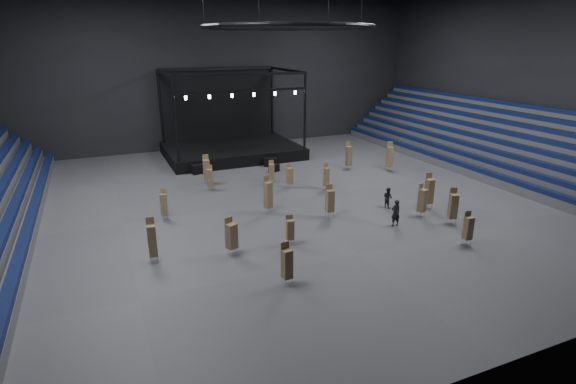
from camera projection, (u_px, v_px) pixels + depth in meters
name	position (u px, v px, depth m)	size (l,w,h in m)	color
floor	(288.00, 200.00, 35.89)	(50.00, 50.00, 0.00)	#444346
wall_back	(215.00, 69.00, 51.24)	(50.00, 0.20, 18.00)	black
wall_front	(541.00, 141.00, 14.74)	(50.00, 0.20, 18.00)	black
wall_right	(531.00, 75.00, 42.37)	(0.20, 42.00, 18.00)	black
bleachers_right	(503.00, 152.00, 43.94)	(7.20, 40.00, 6.40)	#4C4C4E
stage	(230.00, 142.00, 49.53)	(14.00, 10.00, 9.20)	black
truss_ring	(288.00, 27.00, 31.70)	(12.30, 12.30, 5.15)	black
flight_case_left	(199.00, 169.00, 42.76)	(1.34, 0.67, 0.89)	black
flight_case_mid	(274.00, 168.00, 43.45)	(1.04, 0.52, 0.69)	black
flight_case_right	(270.00, 162.00, 45.27)	(1.27, 0.63, 0.85)	black
chair_stack_0	(268.00, 194.00, 32.74)	(0.63, 0.63, 2.86)	silver
chair_stack_1	(326.00, 176.00, 37.89)	(0.45, 0.45, 2.33)	silver
chair_stack_2	(164.00, 204.00, 31.61)	(0.53, 0.53, 2.29)	silver
chair_stack_3	(231.00, 235.00, 26.31)	(0.71, 0.71, 2.36)	silver
chair_stack_4	(287.00, 263.00, 23.10)	(0.54, 0.54, 2.38)	silver
chair_stack_5	(330.00, 200.00, 31.99)	(0.55, 0.55, 2.44)	silver
chair_stack_6	(290.00, 229.00, 27.73)	(0.51, 0.51, 1.94)	silver
chair_stack_7	(429.00, 191.00, 33.61)	(0.54, 0.54, 2.78)	silver
chair_stack_8	(289.00, 175.00, 38.46)	(0.54, 0.54, 2.11)	silver
chair_stack_9	(422.00, 200.00, 32.06)	(0.65, 0.65, 2.48)	silver
chair_stack_10	(468.00, 227.00, 27.71)	(0.49, 0.49, 2.19)	silver
chair_stack_11	(453.00, 206.00, 30.78)	(0.66, 0.66, 2.60)	silver
chair_stack_12	(152.00, 240.00, 25.40)	(0.51, 0.51, 2.74)	silver
chair_stack_13	(207.00, 169.00, 39.36)	(0.54, 0.54, 2.64)	silver
chair_stack_14	(349.00, 155.00, 43.97)	(0.51, 0.51, 2.74)	silver
chair_stack_15	(272.00, 171.00, 39.98)	(0.57, 0.57, 2.00)	silver
chair_stack_16	(210.00, 177.00, 37.75)	(0.57, 0.57, 2.20)	silver
chair_stack_17	(390.00, 156.00, 43.31)	(0.71, 0.71, 2.88)	silver
man_center	(396.00, 213.00, 30.59)	(0.69, 0.45, 1.89)	black
crew_member	(388.00, 198.00, 34.03)	(0.76, 0.60, 1.57)	black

